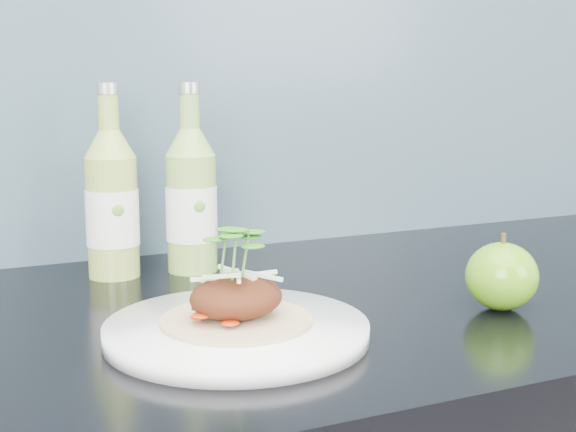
% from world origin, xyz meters
% --- Properties ---
extents(dinner_plate, '(0.31, 0.31, 0.02)m').
position_xyz_m(dinner_plate, '(-0.06, 1.60, 0.91)').
color(dinner_plate, white).
rests_on(dinner_plate, kitchen_counter).
extents(pork_taco, '(0.14, 0.14, 0.10)m').
position_xyz_m(pork_taco, '(-0.06, 1.60, 0.94)').
color(pork_taco, tan).
rests_on(pork_taco, dinner_plate).
extents(green_apple, '(0.09, 0.09, 0.08)m').
position_xyz_m(green_apple, '(0.22, 1.57, 0.94)').
color(green_apple, '#377F0D').
rests_on(green_apple, kitchen_counter).
extents(cider_bottle_left, '(0.07, 0.07, 0.23)m').
position_xyz_m(cider_bottle_left, '(-0.11, 1.88, 0.99)').
color(cider_bottle_left, '#97AF49').
rests_on(cider_bottle_left, kitchen_counter).
extents(cider_bottle_right, '(0.08, 0.08, 0.23)m').
position_xyz_m(cider_bottle_right, '(-0.02, 1.87, 0.99)').
color(cider_bottle_right, '#82B049').
rests_on(cider_bottle_right, kitchen_counter).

